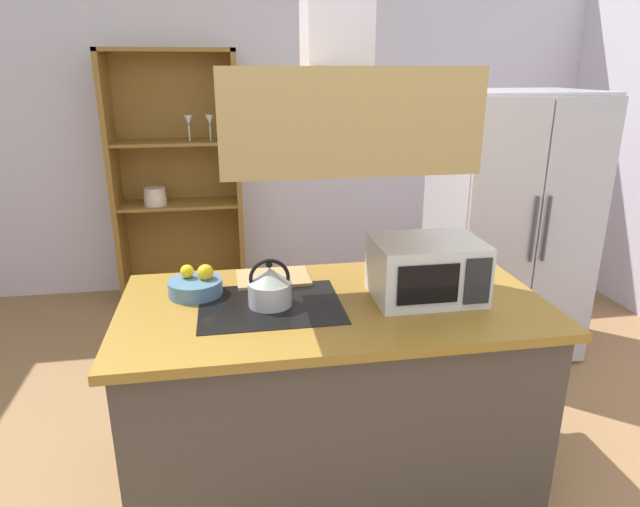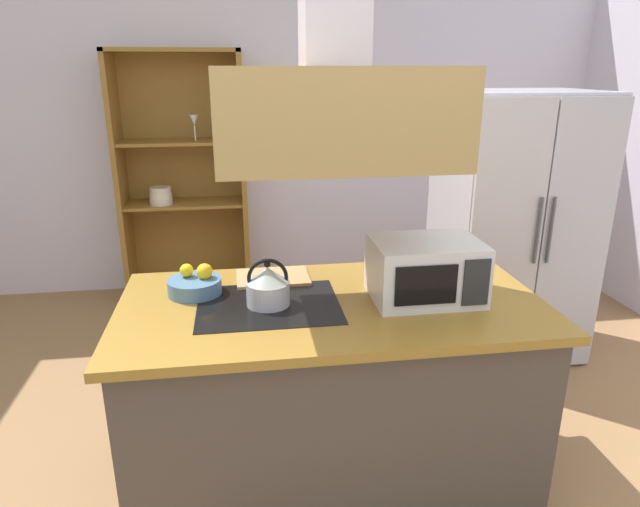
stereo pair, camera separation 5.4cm
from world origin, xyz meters
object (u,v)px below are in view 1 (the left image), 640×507
object	(u,v)px
dish_cabinet	(179,192)
microwave	(427,269)
refrigerator	(507,226)
cutting_board	(273,278)
kettle	(270,286)
fruit_bowl	(196,285)

from	to	relation	value
dish_cabinet	microwave	bearing A→B (deg)	-63.34
refrigerator	cutting_board	size ratio (longest dim) A/B	5.07
cutting_board	microwave	world-z (taller)	microwave
refrigerator	dish_cabinet	distance (m)	2.57
dish_cabinet	cutting_board	bearing A→B (deg)	-74.59
refrigerator	kettle	world-z (taller)	refrigerator
refrigerator	cutting_board	xyz separation A→B (m)	(-1.62, -0.82, 0.05)
dish_cabinet	fruit_bowl	xyz separation A→B (m)	(0.23, -2.24, 0.06)
fruit_bowl	dish_cabinet	bearing A→B (deg)	95.93
cutting_board	fruit_bowl	world-z (taller)	fruit_bowl
cutting_board	microwave	size ratio (longest dim) A/B	0.74
kettle	fruit_bowl	xyz separation A→B (m)	(-0.31, 0.17, -0.04)
cutting_board	microwave	distance (m)	0.73
dish_cabinet	microwave	world-z (taller)	dish_cabinet
dish_cabinet	kettle	world-z (taller)	dish_cabinet
refrigerator	kettle	distance (m)	2.00
kettle	fruit_bowl	distance (m)	0.36
cutting_board	kettle	bearing A→B (deg)	-97.38
refrigerator	kettle	size ratio (longest dim) A/B	8.38
kettle	fruit_bowl	bearing A→B (deg)	151.05
dish_cabinet	microwave	xyz separation A→B (m)	(1.23, -2.44, 0.14)
fruit_bowl	microwave	bearing A→B (deg)	-11.21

